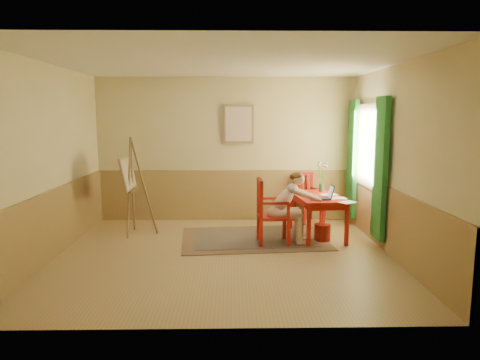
{
  "coord_description": "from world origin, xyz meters",
  "views": [
    {
      "loc": [
        0.12,
        -6.2,
        2.05
      ],
      "look_at": [
        0.25,
        0.55,
        1.05
      ],
      "focal_mm": 32.26,
      "sensor_mm": 36.0,
      "label": 1
    }
  ],
  "objects_px": {
    "table": "(317,201)",
    "chair_back": "(307,198)",
    "laptop": "(323,196)",
    "easel": "(130,177)",
    "chair_left": "(270,212)",
    "figure": "(288,204)"
  },
  "relations": [
    {
      "from": "chair_left",
      "to": "chair_back",
      "type": "relative_size",
      "value": 1.11
    },
    {
      "from": "easel",
      "to": "laptop",
      "type": "bearing_deg",
      "value": -9.89
    },
    {
      "from": "figure",
      "to": "table",
      "type": "bearing_deg",
      "value": 35.7
    },
    {
      "from": "laptop",
      "to": "figure",
      "type": "bearing_deg",
      "value": -171.82
    },
    {
      "from": "table",
      "to": "laptop",
      "type": "distance_m",
      "value": 0.34
    },
    {
      "from": "table",
      "to": "figure",
      "type": "relative_size",
      "value": 1.08
    },
    {
      "from": "chair_back",
      "to": "laptop",
      "type": "height_order",
      "value": "chair_back"
    },
    {
      "from": "chair_left",
      "to": "easel",
      "type": "height_order",
      "value": "easel"
    },
    {
      "from": "table",
      "to": "laptop",
      "type": "bearing_deg",
      "value": -83.9
    },
    {
      "from": "table",
      "to": "easel",
      "type": "distance_m",
      "value": 3.25
    },
    {
      "from": "table",
      "to": "chair_back",
      "type": "xyz_separation_m",
      "value": [
        0.01,
        1.07,
        -0.15
      ]
    },
    {
      "from": "laptop",
      "to": "easel",
      "type": "height_order",
      "value": "easel"
    },
    {
      "from": "chair_back",
      "to": "figure",
      "type": "distance_m",
      "value": 1.57
    },
    {
      "from": "chair_back",
      "to": "laptop",
      "type": "relative_size",
      "value": 2.51
    },
    {
      "from": "chair_back",
      "to": "easel",
      "type": "relative_size",
      "value": 0.56
    },
    {
      "from": "table",
      "to": "chair_left",
      "type": "height_order",
      "value": "chair_left"
    },
    {
      "from": "laptop",
      "to": "chair_left",
      "type": "bearing_deg",
      "value": -174.74
    },
    {
      "from": "table",
      "to": "figure",
      "type": "height_order",
      "value": "figure"
    },
    {
      "from": "table",
      "to": "laptop",
      "type": "relative_size",
      "value": 3.34
    },
    {
      "from": "laptop",
      "to": "chair_back",
      "type": "bearing_deg",
      "value": 91.15
    },
    {
      "from": "chair_back",
      "to": "table",
      "type": "bearing_deg",
      "value": -90.28
    },
    {
      "from": "chair_left",
      "to": "figure",
      "type": "relative_size",
      "value": 0.9
    }
  ]
}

